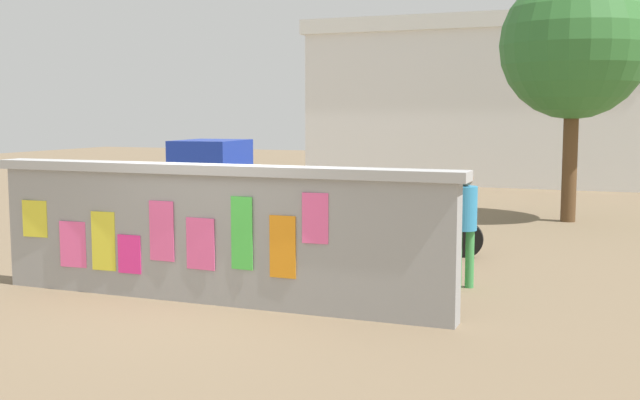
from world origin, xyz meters
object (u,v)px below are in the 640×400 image
object	(u,v)px
tree_roadside	(574,47)
auto_rickshaw_truck	(257,189)
person_walking	(464,217)
bicycle_far	(167,254)
bicycle_near	(341,249)
motorcycle	(424,228)

from	to	relation	value
tree_roadside	auto_rickshaw_truck	bearing A→B (deg)	-143.46
person_walking	tree_roadside	xyz separation A→B (m)	(0.89, 7.42, 2.83)
bicycle_far	tree_roadside	bearing A→B (deg)	59.16
bicycle_near	person_walking	bearing A→B (deg)	-10.45
person_walking	tree_roadside	bearing A→B (deg)	83.17
bicycle_near	person_walking	distance (m)	2.04
auto_rickshaw_truck	bicycle_far	bearing A→B (deg)	-81.90
auto_rickshaw_truck	person_walking	xyz separation A→B (m)	(4.71, -3.27, 0.09)
motorcycle	bicycle_far	xyz separation A→B (m)	(-3.00, -3.19, -0.10)
motorcycle	bicycle_near	xyz separation A→B (m)	(-0.81, -1.89, -0.10)
person_walking	tree_roadside	distance (m)	7.99
tree_roadside	person_walking	bearing A→B (deg)	-96.83
bicycle_far	auto_rickshaw_truck	bearing A→B (deg)	98.10
bicycle_near	bicycle_far	bearing A→B (deg)	-149.34
bicycle_far	person_walking	xyz separation A→B (m)	(4.11, 0.95, 0.62)
bicycle_far	tree_roadside	world-z (taller)	tree_roadside
bicycle_near	tree_roadside	distance (m)	8.35
auto_rickshaw_truck	person_walking	size ratio (longest dim) A/B	2.28
motorcycle	person_walking	world-z (taller)	person_walking
motorcycle	bicycle_near	size ratio (longest dim) A/B	1.12
auto_rickshaw_truck	bicycle_far	xyz separation A→B (m)	(0.60, -4.22, -0.54)
auto_rickshaw_truck	motorcycle	xyz separation A→B (m)	(3.61, -1.03, -0.44)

